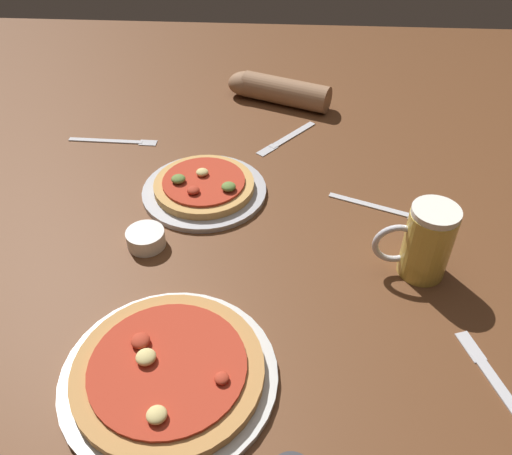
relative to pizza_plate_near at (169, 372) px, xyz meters
name	(u,v)px	position (x,y,z in m)	size (l,w,h in m)	color
ground_plane	(256,240)	(0.11, 0.35, -0.03)	(2.40, 2.40, 0.03)	brown
pizza_plate_near	(169,372)	(0.00, 0.00, 0.00)	(0.34, 0.34, 0.05)	silver
pizza_plate_far	(204,187)	(-0.01, 0.48, 0.00)	(0.28, 0.28, 0.05)	#B2B2B7
beer_mug_dark	(425,242)	(0.43, 0.26, 0.06)	(0.14, 0.09, 0.15)	gold
ramekin_butter	(146,238)	(-0.10, 0.30, 0.00)	(0.08, 0.08, 0.03)	silver
fork_left	(115,141)	(-0.27, 0.68, -0.01)	(0.23, 0.03, 0.01)	silver
knife_right	(499,386)	(0.51, 0.02, -0.01)	(0.09, 0.21, 0.01)	silver
fork_spare	(381,208)	(0.38, 0.45, -0.01)	(0.21, 0.10, 0.01)	silver
knife_spare	(287,138)	(0.17, 0.72, -0.01)	(0.15, 0.18, 0.01)	silver
diner_arm	(274,89)	(0.13, 0.93, 0.02)	(0.30, 0.17, 0.07)	#936B4C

